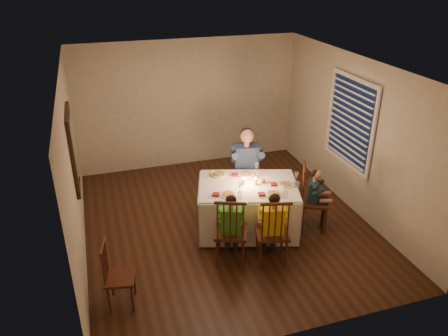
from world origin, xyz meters
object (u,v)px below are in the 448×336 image
object	(u,v)px
chair_near_right	(271,261)
child_teal	(311,227)
chair_near_left	(231,260)
child_yellow	(271,261)
chair_extra	(123,302)
dining_table	(248,198)
chair_adult	(245,202)
adult	(245,202)
serving_bowl	(218,175)
chair_end	(311,227)
child_green	(231,260)

from	to	relation	value
chair_near_right	child_teal	size ratio (longest dim) A/B	1.05
chair_near_left	child_yellow	bearing A→B (deg)	-177.96
chair_extra	child_teal	bearing A→B (deg)	-63.31
dining_table	chair_near_right	size ratio (longest dim) A/B	1.64
chair_adult	adult	bearing A→B (deg)	0.00
serving_bowl	chair_adult	bearing A→B (deg)	31.76
dining_table	serving_bowl	distance (m)	0.60
chair_near_left	chair_end	distance (m)	1.59
adult	child_yellow	xyz separation A→B (m)	(-0.23, -1.69, 0.00)
chair_end	adult	bearing A→B (deg)	60.74
dining_table	chair_extra	xyz separation A→B (m)	(-2.10, -1.12, -0.57)
chair_extra	serving_bowl	distance (m)	2.46
chair_extra	adult	world-z (taller)	adult
child_yellow	child_teal	distance (m)	1.16
chair_adult	dining_table	bearing A→B (deg)	-96.22
chair_end	child_teal	distance (m)	0.00
child_green	child_teal	size ratio (longest dim) A/B	1.06
chair_extra	adult	bearing A→B (deg)	-39.33
chair_end	adult	size ratio (longest dim) A/B	0.78
chair_extra	child_teal	distance (m)	3.23
adult	child_teal	xyz separation A→B (m)	(0.76, -1.08, 0.00)
chair_near_left	serving_bowl	xyz separation A→B (m)	(0.16, 1.11, 0.83)
child_yellow	child_teal	bearing A→B (deg)	-133.59
chair_adult	child_green	distance (m)	1.69
chair_extra	serving_bowl	xyz separation A→B (m)	(1.74, 1.53, 0.83)
chair_adult	adult	distance (m)	0.00
chair_near_right	chair_end	distance (m)	1.16
dining_table	child_green	bearing A→B (deg)	-109.38
dining_table	chair_adult	world-z (taller)	dining_table
child_teal	serving_bowl	xyz separation A→B (m)	(-1.38, 0.69, 0.83)
chair_near_right	chair_near_left	bearing A→B (deg)	-5.03
chair_end	adult	distance (m)	1.32
chair_extra	serving_bowl	size ratio (longest dim) A/B	4.32
dining_table	serving_bowl	xyz separation A→B (m)	(-0.36, 0.41, 0.26)
child_yellow	serving_bowl	distance (m)	1.60
adult	child_green	world-z (taller)	adult
chair_near_left	chair_extra	bearing A→B (deg)	36.14
chair_near_right	chair_adult	bearing A→B (deg)	-83.24
dining_table	child_teal	distance (m)	1.21
child_green	child_yellow	bearing A→B (deg)	-177.96
child_yellow	serving_bowl	bearing A→B (deg)	-58.86
serving_bowl	child_yellow	bearing A→B (deg)	-73.30
dining_table	child_teal	size ratio (longest dim) A/B	1.72
chair_near_left	serving_bowl	size ratio (longest dim) A/B	5.18
chair_end	child_yellow	world-z (taller)	child_yellow
adult	child_teal	bearing A→B (deg)	-42.66
dining_table	serving_bowl	bearing A→B (deg)	147.92
dining_table	child_yellow	xyz separation A→B (m)	(0.04, -0.90, -0.57)
chair_adult	child_yellow	world-z (taller)	child_yellow
chair_end	chair_adult	bearing A→B (deg)	60.74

